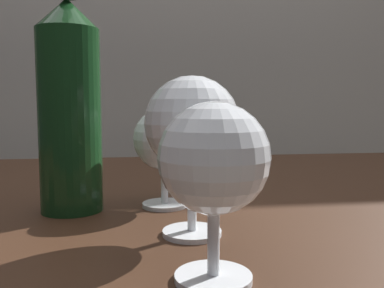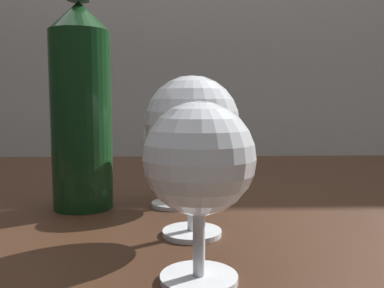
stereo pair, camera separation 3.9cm
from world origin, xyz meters
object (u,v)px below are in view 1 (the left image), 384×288
Objects in this scene: wine_glass_cabernet at (164,141)px; wine_bottle at (69,102)px; wine_glass_port at (192,127)px; wine_glass_chardonnay at (214,161)px.

wine_bottle is at bearing -178.01° from wine_glass_cabernet.
wine_glass_port is 0.48× the size of wine_bottle.
wine_glass_chardonnay reaches higher than wine_glass_cabernet.
wine_glass_port is at bearing 90.78° from wine_glass_chardonnay.
wine_bottle is at bearing 139.84° from wine_glass_port.
wine_bottle is at bearing 121.56° from wine_glass_chardonnay.
wine_bottle is (-0.11, -0.00, 0.05)m from wine_glass_cabernet.
wine_glass_cabernet is (-0.02, 0.22, -0.01)m from wine_glass_chardonnay.
wine_glass_cabernet is at bearing 99.54° from wine_glass_port.
wine_bottle reaches higher than wine_glass_cabernet.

